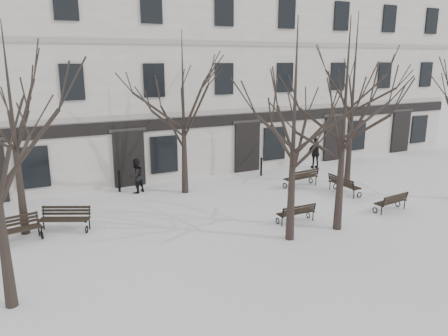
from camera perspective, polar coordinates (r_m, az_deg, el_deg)
ground at (r=17.74m, az=5.78°, el=-7.36°), size 100.00×100.00×0.00m
building at (r=28.33m, az=-8.35°, el=11.99°), size 40.40×10.20×11.40m
tree_1 at (r=15.27m, az=9.22°, el=8.05°), size 5.49×5.49×7.84m
tree_2 at (r=16.67m, az=15.58°, el=8.42°), size 5.56×5.56×7.94m
tree_4 at (r=17.33m, az=-26.08°, el=7.36°), size 5.44×5.44×7.77m
tree_5 at (r=20.94m, az=-5.38°, el=9.62°), size 5.44×5.44×7.78m
tree_6 at (r=23.42m, az=16.62°, el=11.04°), size 6.11×6.11×8.73m
bench_0 at (r=17.49m, az=-25.88°, el=-7.23°), size 1.99×1.03×0.96m
bench_1 at (r=17.94m, az=9.45°, el=-5.75°), size 1.60×0.61×0.80m
bench_2 at (r=20.33m, az=21.05°, el=-4.09°), size 1.70×0.78×0.83m
bench_3 at (r=17.95m, az=-20.07°, el=-6.16°), size 1.95×1.41×0.94m
bench_4 at (r=22.89m, az=10.12°, el=-1.20°), size 1.97×0.89×0.96m
bench_5 at (r=22.20m, az=15.36°, el=-2.05°), size 0.67×1.80×0.90m
bollard_a at (r=22.34m, az=-13.55°, el=-1.57°), size 0.14×0.14×1.10m
bollard_b at (r=24.82m, az=4.88°, el=0.27°), size 0.14×0.14×1.06m
pedestrian_b at (r=22.15m, az=-11.31°, el=-3.18°), size 1.05×0.98×1.72m
pedestrian_c at (r=27.16m, az=11.80°, el=-0.01°), size 1.18×0.74×1.87m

